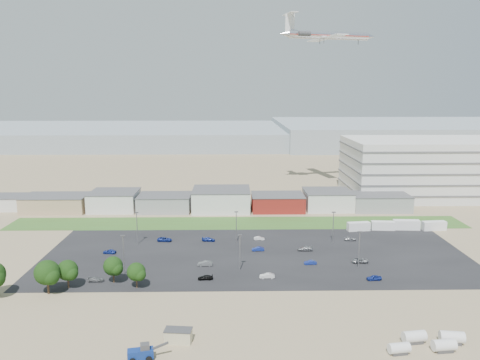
{
  "coord_description": "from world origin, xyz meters",
  "views": [
    {
      "loc": [
        -1.75,
        -107.21,
        46.38
      ],
      "look_at": [
        0.47,
        22.0,
        21.32
      ],
      "focal_mm": 35.0,
      "sensor_mm": 36.0,
      "label": 1
    }
  ],
  "objects_px": {
    "storage_tank_nw": "(414,336)",
    "parked_car_8": "(350,239)",
    "box_trailer_a": "(359,226)",
    "parked_car_0": "(360,261)",
    "airliner": "(329,35)",
    "parked_car_7": "(258,249)",
    "portable_shed": "(178,336)",
    "parked_car_12": "(305,249)",
    "parked_car_5": "(110,251)",
    "parked_car_6": "(208,239)",
    "parked_car_9": "(165,239)",
    "parked_car_1": "(310,262)",
    "parked_car_3": "(205,277)",
    "parked_car_4": "(205,263)",
    "parked_car_11": "(259,238)",
    "parked_car_2": "(374,278)",
    "parked_car_10": "(96,279)",
    "parked_car_13": "(267,276)",
    "telehandler": "(140,352)"
  },
  "relations": [
    {
      "from": "parked_car_4",
      "to": "parked_car_11",
      "type": "bearing_deg",
      "value": 143.99
    },
    {
      "from": "portable_shed",
      "to": "parked_car_0",
      "type": "height_order",
      "value": "portable_shed"
    },
    {
      "from": "telehandler",
      "to": "parked_car_10",
      "type": "height_order",
      "value": "telehandler"
    },
    {
      "from": "storage_tank_nw",
      "to": "airliner",
      "type": "distance_m",
      "value": 152.19
    },
    {
      "from": "box_trailer_a",
      "to": "parked_car_7",
      "type": "height_order",
      "value": "box_trailer_a"
    },
    {
      "from": "parked_car_1",
      "to": "parked_car_5",
      "type": "distance_m",
      "value": 57.15
    },
    {
      "from": "airliner",
      "to": "parked_car_5",
      "type": "height_order",
      "value": "airliner"
    },
    {
      "from": "storage_tank_nw",
      "to": "parked_car_8",
      "type": "relative_size",
      "value": 1.19
    },
    {
      "from": "parked_car_1",
      "to": "parked_car_8",
      "type": "relative_size",
      "value": 0.94
    },
    {
      "from": "portable_shed",
      "to": "box_trailer_a",
      "type": "height_order",
      "value": "box_trailer_a"
    },
    {
      "from": "parked_car_7",
      "to": "parked_car_9",
      "type": "xyz_separation_m",
      "value": [
        -28.57,
        9.29,
        0.03
      ]
    },
    {
      "from": "parked_car_6",
      "to": "parked_car_7",
      "type": "height_order",
      "value": "parked_car_7"
    },
    {
      "from": "parked_car_9",
      "to": "parked_car_12",
      "type": "relative_size",
      "value": 1.01
    },
    {
      "from": "storage_tank_nw",
      "to": "parked_car_9",
      "type": "height_order",
      "value": "storage_tank_nw"
    },
    {
      "from": "airliner",
      "to": "parked_car_11",
      "type": "bearing_deg",
      "value": -128.82
    },
    {
      "from": "portable_shed",
      "to": "telehandler",
      "type": "height_order",
      "value": "telehandler"
    },
    {
      "from": "parked_car_7",
      "to": "parked_car_6",
      "type": "bearing_deg",
      "value": -125.23
    },
    {
      "from": "airliner",
      "to": "parked_car_1",
      "type": "relative_size",
      "value": 13.74
    },
    {
      "from": "parked_car_11",
      "to": "airliner",
      "type": "bearing_deg",
      "value": -17.05
    },
    {
      "from": "parked_car_13",
      "to": "parked_car_8",
      "type": "bearing_deg",
      "value": 136.01
    },
    {
      "from": "parked_car_2",
      "to": "parked_car_5",
      "type": "xyz_separation_m",
      "value": [
        -70.39,
        20.27,
        -0.0
      ]
    },
    {
      "from": "airliner",
      "to": "parked_car_10",
      "type": "height_order",
      "value": "airliner"
    },
    {
      "from": "airliner",
      "to": "parked_car_8",
      "type": "distance_m",
      "value": 102.77
    },
    {
      "from": "parked_car_1",
      "to": "parked_car_3",
      "type": "bearing_deg",
      "value": -75.56
    },
    {
      "from": "portable_shed",
      "to": "parked_car_12",
      "type": "bearing_deg",
      "value": 63.63
    },
    {
      "from": "box_trailer_a",
      "to": "parked_car_1",
      "type": "relative_size",
      "value": 2.24
    },
    {
      "from": "parked_car_8",
      "to": "parked_car_12",
      "type": "bearing_deg",
      "value": 126.21
    },
    {
      "from": "storage_tank_nw",
      "to": "parked_car_11",
      "type": "relative_size",
      "value": 1.28
    },
    {
      "from": "parked_car_1",
      "to": "parked_car_4",
      "type": "height_order",
      "value": "parked_car_4"
    },
    {
      "from": "storage_tank_nw",
      "to": "parked_car_6",
      "type": "xyz_separation_m",
      "value": [
        -41.17,
        60.1,
        -0.68
      ]
    },
    {
      "from": "parked_car_0",
      "to": "parked_car_13",
      "type": "relative_size",
      "value": 1.18
    },
    {
      "from": "box_trailer_a",
      "to": "parked_car_4",
      "type": "xyz_separation_m",
      "value": [
        -49.54,
        -31.02,
        -0.76
      ]
    },
    {
      "from": "telehandler",
      "to": "parked_car_8",
      "type": "distance_m",
      "value": 83.56
    },
    {
      "from": "parked_car_7",
      "to": "parked_car_1",
      "type": "bearing_deg",
      "value": 47.18
    },
    {
      "from": "parked_car_1",
      "to": "parked_car_8",
      "type": "height_order",
      "value": "parked_car_8"
    },
    {
      "from": "parked_car_1",
      "to": "parked_car_2",
      "type": "relative_size",
      "value": 0.91
    },
    {
      "from": "parked_car_5",
      "to": "parked_car_8",
      "type": "distance_m",
      "value": 72.93
    },
    {
      "from": "airliner",
      "to": "parked_car_7",
      "type": "relative_size",
      "value": 12.8
    },
    {
      "from": "box_trailer_a",
      "to": "parked_car_0",
      "type": "bearing_deg",
      "value": -111.67
    },
    {
      "from": "storage_tank_nw",
      "to": "parked_car_5",
      "type": "xyz_separation_m",
      "value": [
        -69.09,
        49.43,
        -0.65
      ]
    },
    {
      "from": "parked_car_3",
      "to": "parked_car_7",
      "type": "xyz_separation_m",
      "value": [
        14.25,
        20.76,
        0.05
      ]
    },
    {
      "from": "parked_car_5",
      "to": "parked_car_2",
      "type": "bearing_deg",
      "value": 81.05
    },
    {
      "from": "parked_car_1",
      "to": "parked_car_11",
      "type": "distance_m",
      "value": 24.48
    },
    {
      "from": "parked_car_8",
      "to": "parked_car_3",
      "type": "bearing_deg",
      "value": 130.29
    },
    {
      "from": "parked_car_8",
      "to": "parked_car_13",
      "type": "relative_size",
      "value": 0.95
    },
    {
      "from": "parked_car_2",
      "to": "parked_car_10",
      "type": "distance_m",
      "value": 68.58
    },
    {
      "from": "portable_shed",
      "to": "parked_car_12",
      "type": "height_order",
      "value": "portable_shed"
    },
    {
      "from": "storage_tank_nw",
      "to": "parked_car_11",
      "type": "bearing_deg",
      "value": 112.56
    },
    {
      "from": "parked_car_1",
      "to": "airliner",
      "type": "bearing_deg",
      "value": 162.12
    },
    {
      "from": "box_trailer_a",
      "to": "parked_car_5",
      "type": "bearing_deg",
      "value": -172.22
    }
  ]
}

